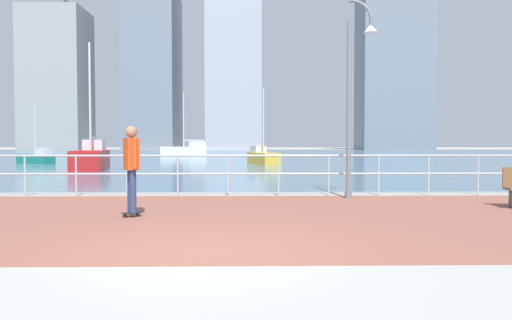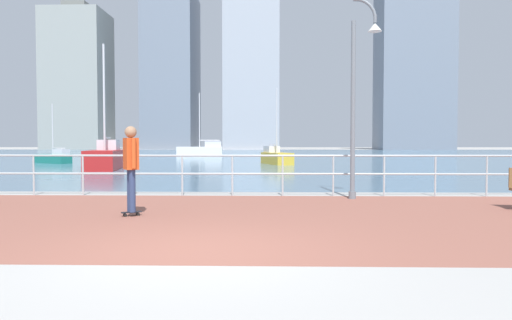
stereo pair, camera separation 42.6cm
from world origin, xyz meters
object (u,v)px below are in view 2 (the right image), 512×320
(sailboat_red, at_px, (201,150))
(sailboat_white, at_px, (54,158))
(sailboat_navy, at_px, (276,157))
(sailboat_yellow, at_px, (105,157))
(skateboarder, at_px, (131,162))
(lamppost, at_px, (359,88))

(sailboat_red, bearing_deg, sailboat_white, -114.99)
(sailboat_white, height_order, sailboat_navy, sailboat_navy)
(sailboat_red, xyz_separation_m, sailboat_yellow, (-1.92, -24.50, 0.01))
(skateboarder, xyz_separation_m, sailboat_navy, (3.34, 22.78, -0.59))
(sailboat_navy, bearing_deg, sailboat_white, 176.97)
(sailboat_yellow, distance_m, sailboat_white, 9.39)
(lamppost, height_order, skateboarder, lamppost)
(lamppost, distance_m, skateboarder, 6.18)
(skateboarder, bearing_deg, sailboat_red, 96.26)
(skateboarder, relative_size, sailboat_navy, 0.34)
(lamppost, relative_size, skateboarder, 2.89)
(sailboat_red, relative_size, sailboat_navy, 1.31)
(lamppost, height_order, sailboat_white, lamppost)
(sailboat_yellow, bearing_deg, skateboarder, -68.85)
(sailboat_white, bearing_deg, lamppost, -49.31)
(sailboat_white, distance_m, sailboat_navy, 16.02)
(skateboarder, bearing_deg, sailboat_yellow, 111.15)
(skateboarder, relative_size, sailboat_white, 0.42)
(sailboat_red, relative_size, sailboat_yellow, 0.99)
(skateboarder, xyz_separation_m, sailboat_red, (-4.51, 41.11, -0.44))
(skateboarder, distance_m, sailboat_red, 41.36)
(sailboat_red, distance_m, sailboat_navy, 19.94)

